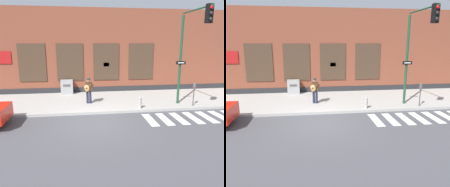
% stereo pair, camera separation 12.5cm
% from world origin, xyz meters
% --- Properties ---
extents(ground_plane, '(160.00, 160.00, 0.00)m').
position_xyz_m(ground_plane, '(0.00, 0.00, 0.00)').
color(ground_plane, '#4C4C51').
extents(sidewalk, '(28.00, 5.28, 0.15)m').
position_xyz_m(sidewalk, '(0.00, 4.07, 0.07)').
color(sidewalk, '#ADAAA3').
rests_on(sidewalk, ground).
extents(building_backdrop, '(28.00, 4.06, 6.51)m').
position_xyz_m(building_backdrop, '(-0.00, 8.70, 3.25)').
color(building_backdrop, brown).
rests_on(building_backdrop, ground).
extents(crosswalk, '(5.20, 1.90, 0.01)m').
position_xyz_m(crosswalk, '(5.31, 0.13, 0.01)').
color(crosswalk, silver).
rests_on(crosswalk, ground).
extents(busker, '(0.72, 0.66, 1.63)m').
position_xyz_m(busker, '(-0.15, 3.30, 1.07)').
color(busker, '#1E233D').
rests_on(busker, sidewalk).
extents(traffic_light, '(0.60, 3.05, 5.58)m').
position_xyz_m(traffic_light, '(5.51, 1.44, 3.98)').
color(traffic_light, '#1E472D').
rests_on(traffic_light, sidewalk).
extents(parking_meter, '(0.13, 0.11, 1.44)m').
position_xyz_m(parking_meter, '(6.18, 1.83, 1.09)').
color(parking_meter, '#47474C').
rests_on(parking_meter, sidewalk).
extents(utility_box, '(0.90, 0.56, 1.06)m').
position_xyz_m(utility_box, '(-1.68, 6.26, 0.68)').
color(utility_box, '#9E9E9E').
rests_on(utility_box, sidewalk).
extents(fire_hydrant, '(0.38, 0.20, 0.70)m').
position_xyz_m(fire_hydrant, '(2.80, 1.78, 0.49)').
color(fire_hydrant, '#B2ADA8').
rests_on(fire_hydrant, sidewalk).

